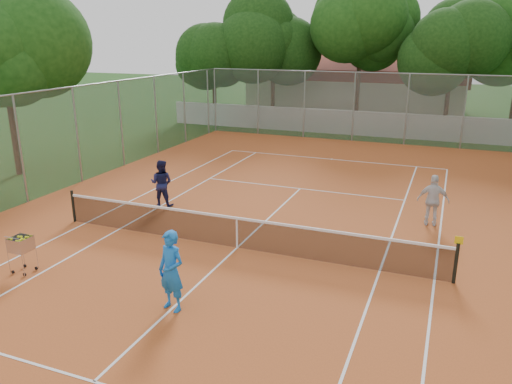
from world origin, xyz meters
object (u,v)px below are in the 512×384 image
at_px(player_far_left, 162,183).
at_px(player_far_right, 433,200).
at_px(clubhouse, 358,85).
at_px(ball_hopper, 22,253).
at_px(player_near, 171,271).
at_px(tennis_net, 237,232).

bearing_deg(player_far_left, player_far_right, -179.37).
bearing_deg(clubhouse, ball_hopper, -94.50).
bearing_deg(player_near, tennis_net, 104.19).
bearing_deg(tennis_net, ball_hopper, -142.45).
distance_m(tennis_net, player_far_right, 6.57).
height_order(player_near, player_far_left, player_near).
distance_m(clubhouse, player_far_right, 26.00).
bearing_deg(player_far_right, clubhouse, -77.78).
bearing_deg(player_near, ball_hopper, -168.27).
distance_m(tennis_net, ball_hopper, 5.75).
bearing_deg(player_far_right, player_far_left, 5.60).
relative_size(tennis_net, player_near, 6.31).
bearing_deg(clubhouse, tennis_net, -86.05).
distance_m(player_near, ball_hopper, 4.60).
xyz_separation_m(clubhouse, ball_hopper, (-2.56, -32.50, -1.64)).
xyz_separation_m(player_near, player_far_left, (-4.10, 6.18, -0.09)).
xyz_separation_m(player_far_left, player_far_right, (9.24, 1.53, -0.00)).
distance_m(clubhouse, player_far_left, 26.61).
bearing_deg(player_far_left, ball_hopper, 76.65).
height_order(tennis_net, player_near, player_near).
bearing_deg(clubhouse, player_far_left, -94.48).
xyz_separation_m(tennis_net, player_near, (0.02, -3.67, 0.45)).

